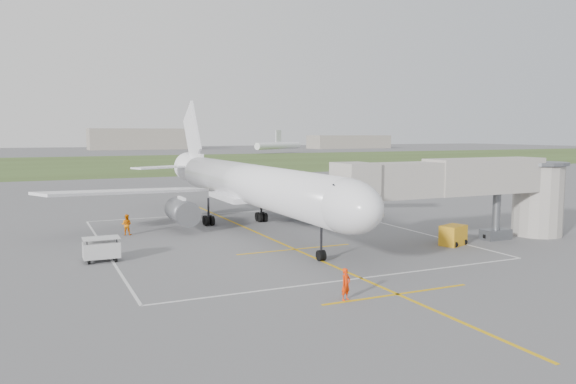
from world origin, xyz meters
name	(u,v)px	position (x,y,z in m)	size (l,w,h in m)	color
ground	(251,230)	(0.00, 0.00, 0.00)	(700.00, 700.00, 0.00)	#5B5B5E
grass_strip	(100,164)	(0.00, 130.00, 0.01)	(700.00, 120.00, 0.02)	#3E5123
apron_markings	(275,240)	(0.00, -5.82, 0.01)	(28.20, 60.00, 0.01)	gold
airliner	(248,184)	(0.00, 0.75, 4.39)	(38.93, 46.75, 13.52)	white
jet_bridge	(478,187)	(15.72, -13.50, 4.74)	(23.40, 5.00, 7.20)	#A9A399
gpu_unit	(453,235)	(12.79, -13.99, 0.83)	(2.61, 2.19, 1.68)	gold
baggage_cart	(101,249)	(-14.72, -8.02, 0.91)	(2.58, 1.56, 1.79)	silver
ramp_worker_nose	(346,284)	(-3.34, -23.72, 0.91)	(0.67, 0.44, 1.83)	#FF3608
ramp_worker_wing	(127,225)	(-11.37, 2.26, 0.96)	(0.94, 0.73, 1.93)	orange
distant_hangars	(37,141)	(-16.15, 265.19, 5.17)	(345.00, 49.00, 12.00)	gray
distant_aircraft	(94,148)	(2.82, 175.37, 3.59)	(193.99, 53.30, 8.85)	white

